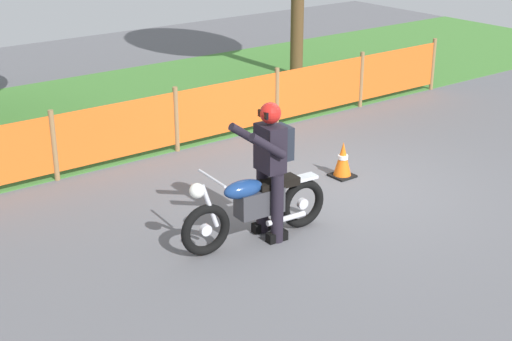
# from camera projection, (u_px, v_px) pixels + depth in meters

# --- Properties ---
(ground) EXTENTS (24.00, 24.00, 0.02)m
(ground) POSITION_uv_depth(u_px,v_px,m) (340.00, 189.00, 10.59)
(ground) COLOR #5B5B60
(grass_verge) EXTENTS (24.00, 5.36, 0.01)m
(grass_verge) POSITION_uv_depth(u_px,v_px,m) (149.00, 102.00, 14.56)
(grass_verge) COLOR #427A33
(grass_verge) RESTS_ON ground
(barrier_fence) EXTENTS (10.22, 0.08, 1.05)m
(barrier_fence) POSITION_uv_depth(u_px,v_px,m) (229.00, 107.00, 12.38)
(barrier_fence) COLOR olive
(barrier_fence) RESTS_ON ground
(motorcycle_lead) EXTENTS (2.00, 0.59, 0.95)m
(motorcycle_lead) POSITION_uv_depth(u_px,v_px,m) (255.00, 205.00, 8.91)
(motorcycle_lead) COLOR black
(motorcycle_lead) RESTS_ON ground
(rider_lead) EXTENTS (0.70, 0.58, 1.69)m
(rider_lead) POSITION_uv_depth(u_px,v_px,m) (271.00, 163.00, 8.84)
(rider_lead) COLOR black
(rider_lead) RESTS_ON ground
(traffic_cone) EXTENTS (0.32, 0.32, 0.53)m
(traffic_cone) POSITION_uv_depth(u_px,v_px,m) (343.00, 160.00, 10.89)
(traffic_cone) COLOR black
(traffic_cone) RESTS_ON ground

